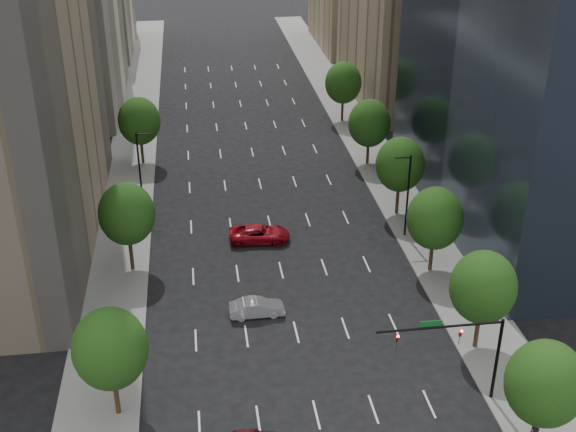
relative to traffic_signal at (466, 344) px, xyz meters
name	(u,v)px	position (x,y,z in m)	size (l,w,h in m)	color
sidewalk_left	(122,231)	(-26.03, 30.00, -5.10)	(6.00, 200.00, 0.15)	slate
sidewalk_right	(410,213)	(4.97, 30.00, -5.10)	(6.00, 200.00, 0.15)	slate
filler_left	(92,3)	(-35.53, 106.00, 3.83)	(14.00, 26.00, 18.00)	beige
parking_tan_right	(404,0)	(14.47, 70.00, 9.83)	(14.00, 30.00, 30.00)	#8C7759
filler_right	(355,4)	(14.47, 103.00, 2.83)	(14.00, 26.00, 16.00)	#8C7759
tree_right_0	(545,384)	(3.47, -5.00, 0.22)	(5.20, 5.20, 8.39)	#382316
tree_right_1	(483,287)	(3.47, 6.00, 0.58)	(5.20, 5.20, 8.75)	#382316
tree_right_2	(435,218)	(3.47, 18.00, 0.43)	(5.20, 5.20, 8.61)	#382316
tree_right_3	(400,165)	(3.47, 30.00, 0.72)	(5.20, 5.20, 8.89)	#382316
tree_right_4	(369,123)	(3.47, 44.00, 0.29)	(5.20, 5.20, 8.46)	#382316
tree_right_5	(343,83)	(3.47, 60.00, 0.58)	(5.20, 5.20, 8.75)	#382316
tree_left_0	(110,349)	(-24.53, 2.00, 0.58)	(5.20, 5.20, 8.75)	#382316
tree_left_1	(127,214)	(-24.53, 22.00, 0.79)	(5.20, 5.20, 8.97)	#382316
tree_left_2	(139,121)	(-24.53, 48.00, 0.50)	(5.20, 5.20, 8.68)	#382316
streetlight_rn	(407,194)	(2.91, 25.00, -0.33)	(1.70, 0.20, 9.00)	black
streetlight_ln	(140,169)	(-23.96, 35.00, -0.33)	(1.70, 0.20, 9.00)	black
traffic_signal	(466,344)	(0.00, 0.00, 0.00)	(9.12, 0.40, 7.38)	black
car_silver	(257,308)	(-13.53, 12.88, -4.39)	(1.65, 4.72, 1.56)	#A9A8AE
car_red_far	(259,234)	(-11.99, 25.95, -4.31)	(2.85, 6.18, 1.72)	maroon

